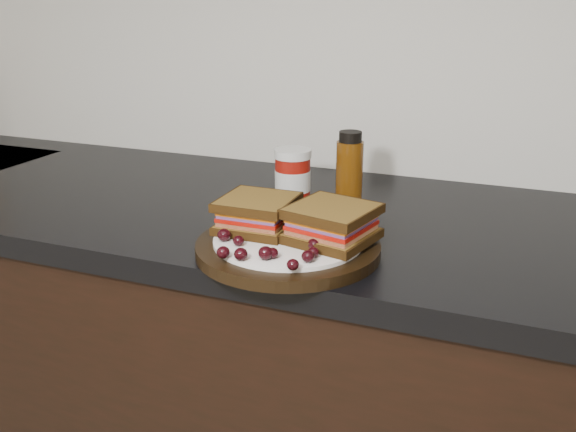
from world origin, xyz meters
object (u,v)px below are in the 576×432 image
at_px(condiment_jar, 293,176).
at_px(oil_bottle, 349,169).
at_px(plate, 288,248).
at_px(sandwich_left, 258,213).

bearing_deg(condiment_jar, oil_bottle, 14.44).
distance_m(plate, sandwich_left, 0.08).
bearing_deg(plate, oil_bottle, 86.48).
bearing_deg(oil_bottle, sandwich_left, -107.49).
height_order(plate, condiment_jar, condiment_jar).
distance_m(condiment_jar, oil_bottle, 0.11).
bearing_deg(plate, condiment_jar, 109.85).
height_order(plate, sandwich_left, sandwich_left).
height_order(plate, oil_bottle, oil_bottle).
xyz_separation_m(plate, oil_bottle, (0.02, 0.26, 0.06)).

